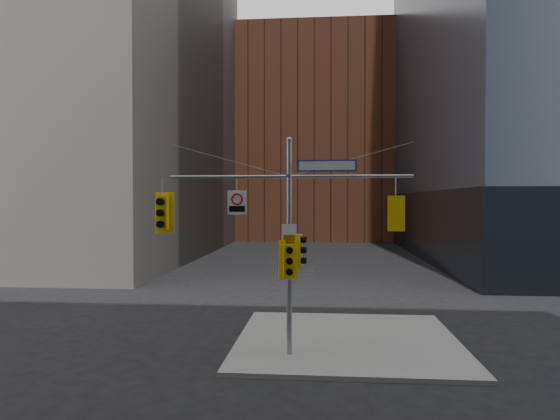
% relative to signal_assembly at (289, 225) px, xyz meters
% --- Properties ---
extents(ground, '(160.00, 160.00, 0.00)m').
position_rel_signal_assembly_xyz_m(ground, '(0.00, -1.99, -4.42)').
color(ground, black).
rests_on(ground, ground).
extents(sidewalk_corner, '(8.00, 8.00, 0.15)m').
position_rel_signal_assembly_xyz_m(sidewalk_corner, '(2.00, 2.01, -4.34)').
color(sidewalk_corner, gray).
rests_on(sidewalk_corner, ground).
extents(brick_midrise, '(26.00, 20.00, 28.00)m').
position_rel_signal_assembly_xyz_m(brick_midrise, '(0.00, 56.01, 9.58)').
color(brick_midrise, brown).
rests_on(brick_midrise, ground).
extents(signal_assembly, '(8.00, 0.80, 7.30)m').
position_rel_signal_assembly_xyz_m(signal_assembly, '(0.00, 0.00, 0.00)').
color(signal_assembly, '#92949A').
rests_on(signal_assembly, ground).
extents(traffic_light_west_arm, '(0.67, 0.54, 1.39)m').
position_rel_signal_assembly_xyz_m(traffic_light_west_arm, '(-4.27, 0.01, 0.38)').
color(traffic_light_west_arm, yellow).
rests_on(traffic_light_west_arm, ground).
extents(traffic_light_east_arm, '(0.55, 0.43, 1.15)m').
position_rel_signal_assembly_xyz_m(traffic_light_east_arm, '(3.44, 0.00, 0.38)').
color(traffic_light_east_arm, yellow).
rests_on(traffic_light_east_arm, ground).
extents(traffic_light_pole_side, '(0.44, 0.37, 1.03)m').
position_rel_signal_assembly_xyz_m(traffic_light_pole_side, '(0.32, -0.00, -0.83)').
color(traffic_light_pole_side, yellow).
rests_on(traffic_light_pole_side, ground).
extents(traffic_light_pole_front, '(0.62, 0.54, 1.30)m').
position_rel_signal_assembly_xyz_m(traffic_light_pole_front, '(-0.00, -0.27, -1.14)').
color(traffic_light_pole_front, yellow).
rests_on(traffic_light_pole_front, ground).
extents(street_sign_blade, '(1.94, 0.18, 0.38)m').
position_rel_signal_assembly_xyz_m(street_sign_blade, '(1.22, 0.00, 1.93)').
color(street_sign_blade, navy).
rests_on(street_sign_blade, ground).
extents(regulatory_sign_arm, '(0.64, 0.10, 0.80)m').
position_rel_signal_assembly_xyz_m(regulatory_sign_arm, '(-1.74, -0.02, 0.76)').
color(regulatory_sign_arm, silver).
rests_on(regulatory_sign_arm, ground).
extents(regulatory_sign_pole, '(0.49, 0.07, 0.65)m').
position_rel_signal_assembly_xyz_m(regulatory_sign_pole, '(0.00, -0.12, -0.32)').
color(regulatory_sign_pole, silver).
rests_on(regulatory_sign_pole, ground).
extents(street_blade_ew, '(0.75, 0.06, 0.15)m').
position_rel_signal_assembly_xyz_m(street_blade_ew, '(0.45, 0.01, -1.46)').
color(street_blade_ew, silver).
rests_on(street_blade_ew, ground).
extents(street_blade_ns, '(0.10, 0.72, 0.14)m').
position_rel_signal_assembly_xyz_m(street_blade_ns, '(0.00, 0.46, -1.63)').
color(street_blade_ns, '#145926').
rests_on(street_blade_ns, ground).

